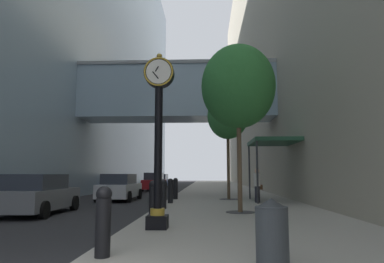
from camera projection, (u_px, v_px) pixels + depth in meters
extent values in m
plane|color=#262628|center=(182.00, 192.00, 30.51)|extent=(110.00, 110.00, 0.00)
cube|color=#9E998E|center=(220.00, 190.00, 33.34)|extent=(7.07, 80.00, 0.14)
cube|color=#849EB2|center=(77.00, 16.00, 36.22)|extent=(9.00, 80.00, 36.40)
cube|color=#849EB2|center=(177.00, 95.00, 25.23)|extent=(14.52, 3.20, 3.71)
cube|color=gray|center=(178.00, 69.00, 25.48)|extent=(14.52, 3.40, 0.24)
cube|color=#A89E89|center=(297.00, 29.00, 35.01)|extent=(9.00, 80.00, 32.64)
cube|color=black|center=(157.00, 222.00, 9.09)|extent=(0.55, 0.55, 0.35)
cylinder|color=gold|center=(158.00, 212.00, 9.12)|extent=(0.39, 0.38, 0.18)
cylinder|color=black|center=(158.00, 147.00, 9.34)|extent=(0.22, 0.22, 3.30)
cylinder|color=black|center=(159.00, 73.00, 9.59)|extent=(0.84, 0.28, 0.84)
torus|color=gold|center=(158.00, 71.00, 9.44)|extent=(0.82, 0.05, 0.82)
cylinder|color=white|center=(158.00, 72.00, 9.45)|extent=(0.69, 0.01, 0.69)
cylinder|color=white|center=(160.00, 75.00, 9.74)|extent=(0.69, 0.01, 0.69)
sphere|color=gold|center=(159.00, 56.00, 9.66)|extent=(0.16, 0.16, 0.16)
cube|color=black|center=(157.00, 69.00, 9.45)|extent=(0.11, 0.01, 0.16)
cube|color=black|center=(155.00, 75.00, 9.43)|extent=(0.19, 0.01, 0.22)
cylinder|color=black|center=(103.00, 227.00, 6.01)|extent=(0.27, 0.27, 1.01)
sphere|color=black|center=(104.00, 194.00, 6.09)|extent=(0.28, 0.28, 0.28)
cylinder|color=black|center=(153.00, 202.00, 11.57)|extent=(0.27, 0.27, 1.01)
sphere|color=black|center=(153.00, 185.00, 11.64)|extent=(0.28, 0.28, 0.28)
cylinder|color=black|center=(163.00, 197.00, 14.34)|extent=(0.27, 0.27, 1.01)
sphere|color=black|center=(163.00, 183.00, 14.42)|extent=(0.28, 0.28, 0.28)
cylinder|color=black|center=(170.00, 193.00, 17.12)|extent=(0.27, 0.27, 1.01)
sphere|color=black|center=(170.00, 181.00, 17.19)|extent=(0.28, 0.28, 0.28)
cylinder|color=black|center=(175.00, 190.00, 19.90)|extent=(0.27, 0.27, 1.01)
sphere|color=black|center=(176.00, 180.00, 19.97)|extent=(0.28, 0.28, 0.28)
cylinder|color=#333335|center=(240.00, 212.00, 12.95)|extent=(1.10, 1.10, 0.02)
cylinder|color=brown|center=(239.00, 162.00, 13.18)|extent=(0.18, 0.18, 3.80)
ellipsoid|color=#2D7033|center=(238.00, 86.00, 13.55)|extent=(2.91, 2.91, 3.34)
cylinder|color=#333335|center=(229.00, 199.00, 19.71)|extent=(1.10, 1.10, 0.02)
cylinder|color=brown|center=(228.00, 165.00, 19.95)|extent=(0.18, 0.18, 3.97)
ellipsoid|color=#387F3D|center=(228.00, 116.00, 20.31)|extent=(2.40, 2.40, 2.76)
cylinder|color=#383D42|center=(272.00, 236.00, 5.45)|extent=(0.52, 0.52, 0.92)
cone|color=#272A2E|center=(271.00, 203.00, 5.51)|extent=(0.53, 0.53, 0.16)
cylinder|color=#23232D|center=(257.00, 194.00, 17.49)|extent=(0.36, 0.36, 0.82)
cylinder|color=silver|center=(257.00, 180.00, 17.58)|extent=(0.47, 0.47, 0.66)
sphere|color=beige|center=(257.00, 171.00, 17.64)|extent=(0.25, 0.25, 0.25)
cube|color=brown|center=(260.00, 187.00, 17.65)|extent=(0.21, 0.23, 0.24)
cube|color=#235138|center=(273.00, 142.00, 18.78)|extent=(2.40, 3.60, 0.20)
cylinder|color=#333338|center=(257.00, 171.00, 17.04)|extent=(0.10, 0.10, 3.20)
cylinder|color=#333338|center=(249.00, 171.00, 20.22)|extent=(0.10, 0.10, 3.20)
cube|color=#B7BABF|center=(120.00, 190.00, 20.65)|extent=(1.86, 4.29, 0.76)
cube|color=#282D38|center=(119.00, 179.00, 20.52)|extent=(1.62, 2.41, 0.63)
cylinder|color=black|center=(112.00, 194.00, 22.10)|extent=(0.23, 0.64, 0.64)
cylinder|color=black|center=(140.00, 194.00, 22.00)|extent=(0.23, 0.64, 0.64)
cylinder|color=black|center=(97.00, 197.00, 19.23)|extent=(0.23, 0.64, 0.64)
cylinder|color=black|center=(129.00, 197.00, 19.13)|extent=(0.23, 0.64, 0.64)
cube|color=navy|center=(161.00, 182.00, 40.73)|extent=(1.83, 4.38, 0.77)
cube|color=#282D38|center=(160.00, 177.00, 40.59)|extent=(1.58, 2.46, 0.63)
cylinder|color=black|center=(155.00, 184.00, 42.21)|extent=(0.23, 0.64, 0.64)
cylinder|color=black|center=(169.00, 184.00, 42.10)|extent=(0.23, 0.64, 0.64)
cylinder|color=black|center=(151.00, 185.00, 39.28)|extent=(0.23, 0.64, 0.64)
cylinder|color=black|center=(166.00, 185.00, 39.17)|extent=(0.23, 0.64, 0.64)
cube|color=#AD191E|center=(154.00, 184.00, 32.64)|extent=(1.78, 4.43, 0.83)
cube|color=#282D38|center=(154.00, 176.00, 32.52)|extent=(1.55, 2.49, 0.68)
cylinder|color=black|center=(148.00, 187.00, 34.14)|extent=(0.23, 0.64, 0.64)
cylinder|color=black|center=(165.00, 187.00, 34.04)|extent=(0.23, 0.64, 0.64)
cylinder|color=black|center=(142.00, 188.00, 31.17)|extent=(0.23, 0.64, 0.64)
cylinder|color=black|center=(161.00, 188.00, 31.07)|extent=(0.23, 0.64, 0.64)
cube|color=slate|center=(38.00, 199.00, 13.62)|extent=(1.96, 4.40, 0.76)
cube|color=#282D38|center=(36.00, 182.00, 13.49)|extent=(1.70, 2.47, 0.62)
cylinder|color=black|center=(32.00, 203.00, 15.08)|extent=(0.23, 0.64, 0.64)
cylinder|color=black|center=(74.00, 203.00, 15.04)|extent=(0.23, 0.64, 0.64)
cylinder|color=black|center=(44.00, 210.00, 12.10)|extent=(0.23, 0.64, 0.64)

